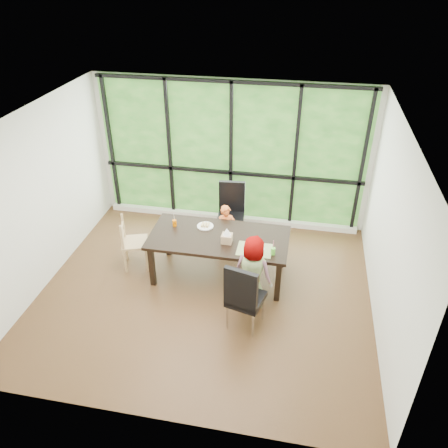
% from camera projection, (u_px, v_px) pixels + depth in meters
% --- Properties ---
extents(ground, '(5.00, 5.00, 0.00)m').
position_uv_depth(ground, '(205.00, 291.00, 6.85)').
color(ground, black).
rests_on(ground, ground).
extents(back_wall, '(5.00, 0.00, 5.00)m').
position_uv_depth(back_wall, '(231.00, 154.00, 8.01)').
color(back_wall, silver).
rests_on(back_wall, ground).
extents(foliage_backdrop, '(4.80, 0.02, 2.65)m').
position_uv_depth(foliage_backdrop, '(231.00, 154.00, 7.99)').
color(foliage_backdrop, '#1E4618').
rests_on(foliage_backdrop, back_wall).
extents(window_mullions, '(4.80, 0.06, 2.65)m').
position_uv_depth(window_mullions, '(231.00, 155.00, 7.96)').
color(window_mullions, black).
rests_on(window_mullions, back_wall).
extents(window_sill, '(4.80, 0.12, 0.10)m').
position_uv_depth(window_sill, '(230.00, 218.00, 8.62)').
color(window_sill, silver).
rests_on(window_sill, ground).
extents(dining_table, '(2.23, 1.23, 0.75)m').
position_uv_depth(dining_table, '(219.00, 256.00, 6.99)').
color(dining_table, black).
rests_on(dining_table, ground).
extents(chair_window_leather, '(0.50, 0.50, 1.08)m').
position_uv_depth(chair_window_leather, '(231.00, 214.00, 7.78)').
color(chair_window_leather, black).
rests_on(chair_window_leather, ground).
extents(chair_interior_leather, '(0.56, 0.56, 1.08)m').
position_uv_depth(chair_interior_leather, '(246.00, 294.00, 5.97)').
color(chair_interior_leather, black).
rests_on(chair_interior_leather, ground).
extents(chair_end_beech, '(0.51, 0.53, 0.90)m').
position_uv_depth(chair_end_beech, '(135.00, 242.00, 7.18)').
color(chair_end_beech, tan).
rests_on(chair_end_beech, ground).
extents(child_toddler, '(0.40, 0.33, 0.93)m').
position_uv_depth(child_toddler, '(226.00, 230.00, 7.46)').
color(child_toddler, orange).
rests_on(child_toddler, ground).
extents(child_older, '(0.66, 0.52, 1.17)m').
position_uv_depth(child_older, '(254.00, 273.00, 6.29)').
color(child_older, slate).
rests_on(child_older, ground).
extents(placemat, '(0.51, 0.37, 0.01)m').
position_uv_depth(placemat, '(254.00, 250.00, 6.49)').
color(placemat, tan).
rests_on(placemat, dining_table).
extents(plate_far, '(0.26, 0.26, 0.02)m').
position_uv_depth(plate_far, '(205.00, 226.00, 7.03)').
color(plate_far, white).
rests_on(plate_far, dining_table).
extents(plate_near, '(0.23, 0.23, 0.01)m').
position_uv_depth(plate_near, '(257.00, 249.00, 6.50)').
color(plate_near, white).
rests_on(plate_near, dining_table).
extents(orange_cup, '(0.07, 0.07, 0.10)m').
position_uv_depth(orange_cup, '(174.00, 223.00, 7.03)').
color(orange_cup, '#E06800').
rests_on(orange_cup, dining_table).
extents(green_cup, '(0.07, 0.07, 0.11)m').
position_uv_depth(green_cup, '(273.00, 251.00, 6.37)').
color(green_cup, '#65D73E').
rests_on(green_cup, dining_table).
extents(tissue_box, '(0.16, 0.16, 0.14)m').
position_uv_depth(tissue_box, '(227.00, 238.00, 6.63)').
color(tissue_box, tan).
rests_on(tissue_box, dining_table).
extents(crepe_rolls_far, '(0.15, 0.12, 0.04)m').
position_uv_depth(crepe_rolls_far, '(205.00, 225.00, 7.01)').
color(crepe_rolls_far, tan).
rests_on(crepe_rolls_far, plate_far).
extents(crepe_rolls_near, '(0.15, 0.12, 0.04)m').
position_uv_depth(crepe_rolls_near, '(257.00, 247.00, 6.49)').
color(crepe_rolls_near, tan).
rests_on(crepe_rolls_near, plate_near).
extents(straw_white, '(0.01, 0.04, 0.20)m').
position_uv_depth(straw_white, '(174.00, 218.00, 6.98)').
color(straw_white, white).
rests_on(straw_white, orange_cup).
extents(straw_pink, '(0.01, 0.04, 0.20)m').
position_uv_depth(straw_pink, '(273.00, 246.00, 6.32)').
color(straw_pink, pink).
rests_on(straw_pink, green_cup).
extents(tissue, '(0.12, 0.12, 0.11)m').
position_uv_depth(tissue, '(227.00, 232.00, 6.56)').
color(tissue, white).
rests_on(tissue, tissue_box).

